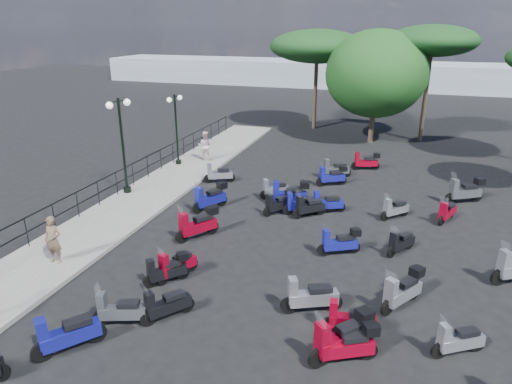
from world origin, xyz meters
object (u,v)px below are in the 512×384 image
(pedestrian_far, at_px, (205,146))
(scooter_23, at_px, (366,162))
(scooter_3, at_px, (198,225))
(scooter_29, at_px, (465,191))
(scooter_10, at_px, (275,189))
(pine_0, at_px, (433,41))
(scooter_14, at_px, (310,297))
(scooter_5, at_px, (219,174))
(lamp_post_1, at_px, (122,140))
(scooter_18, at_px, (342,338))
(scooter_4, at_px, (210,198))
(scooter_25, at_px, (458,341))
(scooter_30, at_px, (300,205))
(scooter_9, at_px, (279,203))
(scooter_12, at_px, (346,345))
(woman, at_px, (53,240))
(scooter_8, at_px, (176,266))
(scooter_2, at_px, (167,270))
(scooter_6, at_px, (166,305))
(broadleaf_tree, at_px, (376,74))
(scooter_21, at_px, (327,203))
(scooter_15, at_px, (309,207))
(scooter_1, at_px, (67,335))
(scooter_19, at_px, (402,291))
(lamp_post_2, at_px, (176,125))
(scooter_20, at_px, (340,242))
(scooter_17, at_px, (335,169))
(scooter_13, at_px, (350,320))
(scooter_7, at_px, (120,311))
(scooter_28, at_px, (447,212))
(pine_2, at_px, (317,46))
(scooter_22, at_px, (395,209))
(scooter_11, at_px, (332,176))

(pedestrian_far, relative_size, scooter_23, 1.10)
(scooter_3, bearing_deg, scooter_29, -110.93)
(scooter_10, xyz_separation_m, pine_0, (6.53, 13.58, 6.12))
(scooter_14, distance_m, pine_0, 22.85)
(scooter_5, bearing_deg, lamp_post_1, 105.40)
(scooter_5, xyz_separation_m, scooter_18, (7.77, -11.05, 0.12))
(scooter_4, bearing_deg, scooter_14, 162.10)
(scooter_25, bearing_deg, scooter_4, 22.59)
(scooter_30, xyz_separation_m, pine_0, (4.99, 15.06, 6.10))
(scooter_3, relative_size, scooter_25, 1.23)
(scooter_9, relative_size, scooter_12, 0.86)
(lamp_post_1, height_order, woman, lamp_post_1)
(woman, height_order, scooter_8, woman)
(scooter_2, relative_size, scooter_3, 0.75)
(scooter_6, height_order, broadleaf_tree, broadleaf_tree)
(scooter_21, distance_m, scooter_25, 9.10)
(scooter_12, bearing_deg, scooter_10, -3.55)
(scooter_5, relative_size, scooter_15, 1.17)
(scooter_10, bearing_deg, scooter_1, 134.66)
(lamp_post_1, distance_m, scooter_19, 13.80)
(lamp_post_2, relative_size, scooter_15, 3.09)
(scooter_29, bearing_deg, scooter_14, 123.64)
(scooter_20, bearing_deg, scooter_1, 113.46)
(scooter_6, bearing_deg, scooter_3, -37.42)
(scooter_2, xyz_separation_m, scooter_19, (6.99, 0.95, 0.07))
(scooter_10, relative_size, scooter_15, 1.03)
(scooter_14, distance_m, scooter_23, 13.94)
(lamp_post_1, height_order, scooter_17, lamp_post_1)
(scooter_14, bearing_deg, scooter_13, -142.52)
(pedestrian_far, xyz_separation_m, broadleaf_tree, (8.73, 7.84, 3.54))
(lamp_post_2, height_order, scooter_14, lamp_post_2)
(scooter_6, bearing_deg, lamp_post_1, -13.77)
(scooter_7, bearing_deg, scooter_28, -61.03)
(woman, relative_size, scooter_9, 1.24)
(scooter_14, xyz_separation_m, scooter_19, (2.44, 1.06, 0.04))
(scooter_17, bearing_deg, scooter_6, 142.03)
(scooter_12, distance_m, scooter_20, 5.47)
(scooter_4, height_order, scooter_10, scooter_4)
(scooter_10, distance_m, scooter_17, 4.39)
(scooter_6, height_order, scooter_12, scooter_12)
(scooter_4, height_order, scooter_20, scooter_4)
(lamp_post_1, xyz_separation_m, pine_2, (5.52, 16.96, 3.34))
(scooter_17, bearing_deg, scooter_5, 87.58)
(scooter_22, bearing_deg, scooter_11, -2.75)
(scooter_19, xyz_separation_m, scooter_21, (-3.22, 6.19, -0.09))
(scooter_2, height_order, pine_0, pine_0)
(scooter_17, distance_m, scooter_21, 4.80)
(scooter_1, xyz_separation_m, scooter_19, (7.78, 4.55, 0.03))
(scooter_11, height_order, scooter_19, scooter_19)
(broadleaf_tree, bearing_deg, scooter_6, -99.37)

